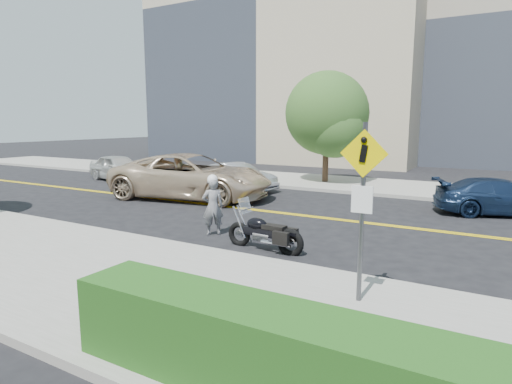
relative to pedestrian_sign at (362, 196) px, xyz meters
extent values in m
plane|color=black|center=(-4.20, 6.31, -1.96)|extent=(120.00, 120.00, 0.00)
cube|color=#9E9B91|center=(-4.20, -1.19, -1.89)|extent=(60.00, 5.00, 0.15)
cube|color=#9E9B91|center=(-4.20, 13.81, -1.89)|extent=(60.00, 5.00, 0.15)
cube|color=tan|center=(-14.20, 28.31, 10.54)|extent=(22.00, 14.00, 25.00)
cylinder|color=#4C4C51|center=(0.00, 0.01, -0.31)|extent=(0.08, 0.08, 3.00)
cube|color=#F9D800|center=(0.00, -0.02, 0.69)|extent=(0.78, 0.03, 0.78)
cube|color=white|center=(0.00, -0.02, -0.06)|extent=(0.35, 0.03, 0.45)
imported|color=silver|center=(-4.98, 2.75, -1.15)|extent=(0.70, 0.68, 1.61)
sphere|color=white|center=(-4.98, 2.75, -0.39)|extent=(0.29, 0.29, 0.29)
imported|color=beige|center=(-9.14, 7.06, -1.03)|extent=(7.10, 4.15, 1.86)
imported|color=silver|center=(-16.00, 9.45, -1.26)|extent=(4.40, 2.57, 1.41)
imported|color=#A5A6AC|center=(-8.60, 9.74, -1.32)|extent=(4.03, 1.83, 1.28)
imported|color=#182A48|center=(2.03, 9.81, -1.34)|extent=(4.62, 3.15, 1.24)
cylinder|color=#382619|center=(-5.76, 13.65, 0.33)|extent=(0.30, 0.30, 4.59)
sphere|color=#305A1C|center=(-5.76, 13.65, 1.62)|extent=(4.13, 4.13, 4.13)
camera|label=1|loc=(1.91, -6.83, 1.19)|focal=30.00mm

